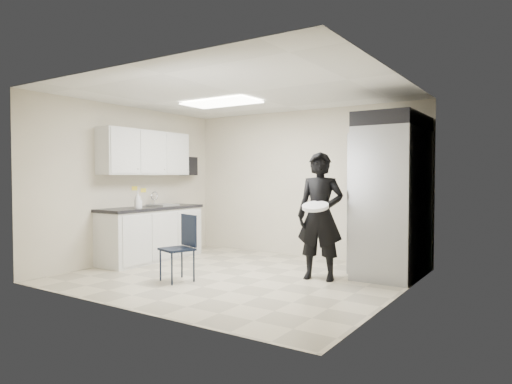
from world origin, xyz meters
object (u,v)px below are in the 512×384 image
Objects in this scene: commercial_fridge at (393,202)px; man_tuxedo at (320,216)px; folding_chair at (177,249)px; lower_counter at (151,235)px.

man_tuxedo is at bearing -132.08° from commercial_fridge.
commercial_fridge is 2.40× the size of folding_chair.
commercial_fridge is (3.78, 1.07, 0.62)m from lower_counter.
folding_chair reaches higher than lower_counter.
folding_chair is (-2.33, -2.00, -0.61)m from commercial_fridge.
commercial_fridge is 1.13m from man_tuxedo.
folding_chair is 2.01m from man_tuxedo.
commercial_fridge is at bearing 59.05° from folding_chair.
man_tuxedo is at bearing 4.61° from lower_counter.
man_tuxedo is (-0.75, -0.83, -0.17)m from commercial_fridge.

